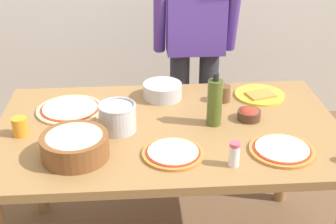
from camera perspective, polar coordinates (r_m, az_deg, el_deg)
dining_table at (r=2.24m, az=0.09°, el=-3.80°), size 1.60×0.96×0.76m
person_cook at (r=2.83m, az=3.32°, el=9.00°), size 0.49×0.25×1.62m
pizza_raw_on_board at (r=2.38m, az=-11.73°, el=0.33°), size 0.33×0.33×0.02m
pizza_cooked_on_tray at (r=2.05m, az=13.59°, el=-4.44°), size 0.28×0.28×0.02m
pizza_second_cooked at (r=1.97m, az=0.70°, el=-4.95°), size 0.26×0.26×0.02m
plate_with_slice at (r=2.53m, az=11.01°, el=2.04°), size 0.26×0.26×0.02m
popcorn_bowl at (r=1.97m, az=-11.20°, el=-3.79°), size 0.28×0.28×0.11m
mixing_bowl_steel at (r=2.45m, az=-0.67°, el=2.58°), size 0.20×0.20×0.08m
small_sauce_bowl at (r=2.27m, az=9.75°, el=-0.23°), size 0.11×0.11×0.06m
olive_oil_bottle at (r=2.17m, az=5.64°, el=1.20°), size 0.07×0.07×0.26m
steel_pot at (r=2.14m, az=-6.14°, el=-0.61°), size 0.17×0.17×0.13m
cup_orange at (r=2.20m, az=-17.42°, el=-1.68°), size 0.07×0.07×0.08m
cup_small_brown at (r=2.43m, az=6.71°, el=2.23°), size 0.07×0.07×0.08m
salt_shaker at (r=1.90m, az=8.00°, el=-5.06°), size 0.04×0.04×0.11m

